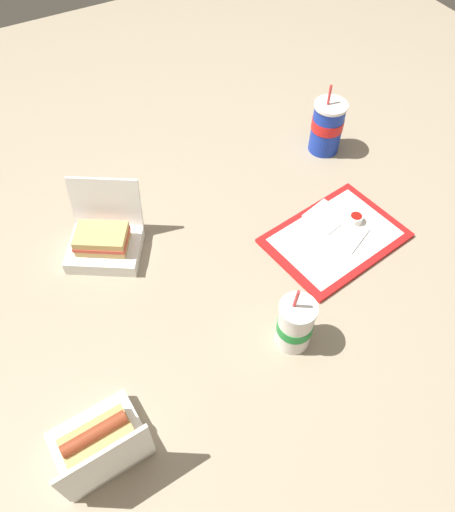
# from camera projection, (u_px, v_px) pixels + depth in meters

# --- Properties ---
(ground_plane) EXTENTS (3.20, 3.20, 0.00)m
(ground_plane) POSITION_uv_depth(u_px,v_px,m) (223.00, 273.00, 1.34)
(ground_plane) COLOR gray
(food_tray) EXTENTS (0.40, 0.31, 0.01)m
(food_tray) POSITION_uv_depth(u_px,v_px,m) (335.00, 238.00, 1.41)
(food_tray) COLOR red
(food_tray) RESTS_ON ground_plane
(ketchup_cup) EXTENTS (0.04, 0.04, 0.02)m
(ketchup_cup) POSITION_uv_depth(u_px,v_px,m) (356.00, 218.00, 1.42)
(ketchup_cup) COLOR white
(ketchup_cup) RESTS_ON food_tray
(napkin_stack) EXTENTS (0.12, 0.12, 0.00)m
(napkin_stack) POSITION_uv_depth(u_px,v_px,m) (326.00, 216.00, 1.44)
(napkin_stack) COLOR white
(napkin_stack) RESTS_ON food_tray
(plastic_fork) EXTENTS (0.10, 0.06, 0.00)m
(plastic_fork) POSITION_uv_depth(u_px,v_px,m) (359.00, 241.00, 1.39)
(plastic_fork) COLOR white
(plastic_fork) RESTS_ON food_tray
(clamshell_hotdog_center) EXTENTS (0.19, 0.17, 0.19)m
(clamshell_hotdog_center) POSITION_uv_depth(u_px,v_px,m) (100.00, 444.00, 1.02)
(clamshell_hotdog_center) COLOR white
(clamshell_hotdog_center) RESTS_ON ground_plane
(clamshell_sandwich_right) EXTENTS (0.26, 0.26, 0.19)m
(clamshell_sandwich_right) POSITION_uv_depth(u_px,v_px,m) (104.00, 241.00, 1.35)
(clamshell_sandwich_right) COLOR white
(clamshell_sandwich_right) RESTS_ON ground_plane
(soda_cup_right) EXTENTS (0.10, 0.10, 0.23)m
(soda_cup_right) POSITION_uv_depth(u_px,v_px,m) (327.00, 126.00, 1.58)
(soda_cup_right) COLOR #1938B7
(soda_cup_right) RESTS_ON ground_plane
(soda_cup_back) EXTENTS (0.09, 0.09, 0.21)m
(soda_cup_back) POSITION_uv_depth(u_px,v_px,m) (295.00, 324.00, 1.16)
(soda_cup_back) COLOR white
(soda_cup_back) RESTS_ON ground_plane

